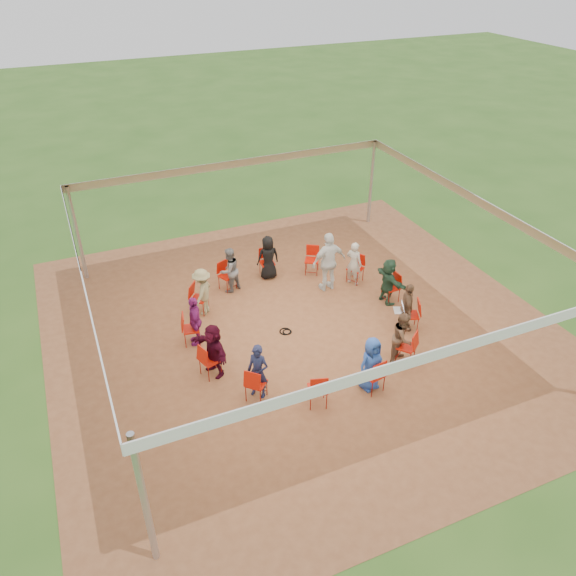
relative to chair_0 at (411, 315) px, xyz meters
name	(u,v)px	position (x,y,z in m)	size (l,w,h in m)	color
ground	(301,328)	(-2.65, 1.19, -0.45)	(80.00, 80.00, 0.00)	#315A1C
dirt_patch	(301,328)	(-2.65, 1.19, -0.44)	(13.00, 13.00, 0.00)	brown
tent	(302,251)	(-2.65, 1.19, 1.92)	(10.33, 10.33, 3.00)	#B2B2B7
chair_0	(411,315)	(0.00, 0.00, 0.00)	(0.42, 0.44, 0.90)	red
chair_1	(391,288)	(0.25, 1.37, 0.00)	(0.42, 0.44, 0.90)	red
chair_2	(355,269)	(-0.17, 2.70, 0.00)	(0.42, 0.44, 0.90)	red
chair_3	(312,260)	(-1.15, 3.68, 0.00)	(0.42, 0.44, 0.90)	red
chair_4	(267,263)	(-2.48, 4.09, 0.00)	(0.42, 0.44, 0.90)	red
chair_5	(227,276)	(-3.85, 3.84, 0.00)	(0.42, 0.44, 0.90)	red
chair_6	(199,299)	(-4.94, 2.98, 0.00)	(0.42, 0.44, 0.90)	red
chair_7	(191,329)	(-5.51, 1.71, 0.00)	(0.42, 0.44, 0.90)	red
chair_8	(210,360)	(-5.43, 0.32, 0.00)	(0.42, 0.44, 0.90)	red
chair_9	(256,383)	(-4.71, -0.87, 0.00)	(0.42, 0.44, 0.90)	red
chair_10	(318,389)	(-3.52, -1.59, 0.00)	(0.42, 0.44, 0.90)	red
chair_11	(374,375)	(-2.13, -1.67, 0.00)	(0.42, 0.44, 0.90)	red
chair_12	(406,347)	(-0.86, -1.10, 0.00)	(0.42, 0.44, 0.90)	red
person_seated_0	(407,307)	(-0.11, 0.05, 0.25)	(0.81, 0.42, 1.39)	brown
person_seated_1	(388,281)	(0.13, 1.36, 0.25)	(1.29, 0.48, 1.39)	#23432E
person_seated_2	(354,263)	(-0.27, 2.64, 0.25)	(0.51, 0.33, 1.39)	#B7B1A1
person_seated_3	(268,258)	(-2.49, 3.97, 0.25)	(0.68, 0.38, 1.39)	black
person_seated_4	(229,270)	(-3.80, 3.73, 0.25)	(0.68, 0.39, 1.39)	slate
person_seated_5	(202,292)	(-4.85, 2.91, 0.25)	(0.90, 0.44, 1.39)	#8D8457
person_seated_6	(195,320)	(-5.40, 1.69, 0.25)	(0.81, 0.42, 1.39)	#851D6C
person_seated_7	(213,350)	(-5.31, 0.36, 0.25)	(1.29, 0.48, 1.39)	#3A0718
person_seated_8	(258,372)	(-4.62, -0.78, 0.25)	(0.51, 0.33, 1.39)	#191D3A
person_seated_9	(371,364)	(-2.15, -1.55, 0.25)	(0.68, 0.38, 1.39)	#284DA9
person_seated_10	(403,337)	(-0.93, -1.00, 0.25)	(0.68, 0.39, 1.39)	brown
standing_person	(329,262)	(-1.10, 2.67, 0.48)	(1.08, 0.55, 1.84)	silver
cable_coil	(286,331)	(-3.10, 1.17, -0.43)	(0.35, 0.35, 0.03)	black
laptop	(401,308)	(-0.25, 0.11, 0.21)	(0.39, 0.42, 0.24)	#B7B7BC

